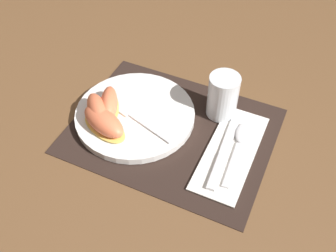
{
  "coord_description": "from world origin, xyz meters",
  "views": [
    {
      "loc": [
        0.23,
        -0.52,
        0.64
      ],
      "look_at": [
        -0.0,
        -0.01,
        0.02
      ],
      "focal_mm": 42.0,
      "sensor_mm": 36.0,
      "label": 1
    }
  ],
  "objects": [
    {
      "name": "citrus_wedge_2",
      "position": [
        -0.12,
        -0.07,
        0.04
      ],
      "size": [
        0.13,
        0.09,
        0.04
      ],
      "color": "#F7C656",
      "rests_on": "plate"
    },
    {
      "name": "napkin",
      "position": [
        0.14,
        -0.01,
        0.01
      ],
      "size": [
        0.1,
        0.25,
        0.0
      ],
      "color": "white",
      "rests_on": "placemat"
    },
    {
      "name": "knife",
      "position": [
        0.12,
        -0.01,
        0.01
      ],
      "size": [
        0.03,
        0.22,
        0.01
      ],
      "color": "silver",
      "rests_on": "napkin"
    },
    {
      "name": "citrus_wedge_0",
      "position": [
        -0.14,
        -0.02,
        0.04
      ],
      "size": [
        0.08,
        0.11,
        0.04
      ],
      "color": "#F7C656",
      "rests_on": "plate"
    },
    {
      "name": "citrus_wedge_1",
      "position": [
        -0.15,
        -0.05,
        0.04
      ],
      "size": [
        0.11,
        0.11,
        0.05
      ],
      "color": "#F7C656",
      "rests_on": "plate"
    },
    {
      "name": "juice_glass",
      "position": [
        0.08,
        0.09,
        0.05
      ],
      "size": [
        0.07,
        0.07,
        0.1
      ],
      "color": "silver",
      "rests_on": "placemat"
    },
    {
      "name": "ground_plane",
      "position": [
        0.0,
        0.0,
        0.0
      ],
      "size": [
        3.0,
        3.0,
        0.0
      ],
      "primitive_type": "plane",
      "color": "brown"
    },
    {
      "name": "placemat",
      "position": [
        0.0,
        0.0,
        0.0
      ],
      "size": [
        0.43,
        0.33,
        0.0
      ],
      "color": "black",
      "rests_on": "ground_plane"
    },
    {
      "name": "spoon",
      "position": [
        0.15,
        0.03,
        0.01
      ],
      "size": [
        0.04,
        0.18,
        0.01
      ],
      "color": "silver",
      "rests_on": "napkin"
    },
    {
      "name": "plate",
      "position": [
        -0.09,
        -0.0,
        0.01
      ],
      "size": [
        0.26,
        0.26,
        0.02
      ],
      "color": "white",
      "rests_on": "placemat"
    },
    {
      "name": "fork",
      "position": [
        -0.09,
        -0.01,
        0.02
      ],
      "size": [
        0.19,
        0.08,
        0.0
      ],
      "color": "silver",
      "rests_on": "plate"
    }
  ]
}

